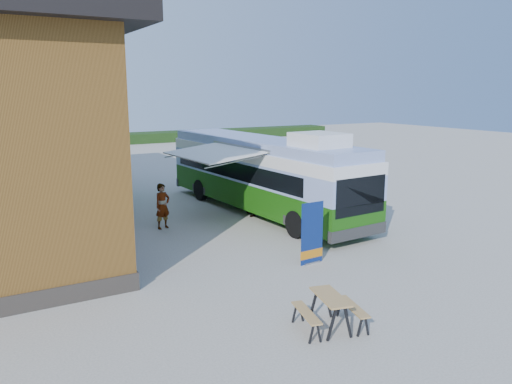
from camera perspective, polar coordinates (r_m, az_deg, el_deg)
ground at (r=17.09m, az=8.12°, el=-6.82°), size 100.00×100.00×0.00m
hedge at (r=54.06m, az=-10.27°, el=6.25°), size 40.00×3.00×1.00m
bus at (r=22.04m, az=0.67°, el=2.33°), size 3.35×12.49×3.80m
awning at (r=20.62m, az=-4.42°, el=4.31°), size 3.00×4.53×0.53m
banner at (r=15.72m, az=6.41°, el=-5.33°), size 0.86×0.22×1.98m
picnic_table at (r=11.70m, az=8.47°, el=-12.57°), size 1.67×1.55×0.80m
person_a at (r=19.87m, az=-10.63°, el=-1.60°), size 0.75×0.61×1.80m
person_b at (r=21.46m, az=-0.66°, el=-0.28°), size 0.99×1.11×1.89m
slurry_tanker at (r=25.40m, az=-17.75°, el=2.21°), size 3.33×6.68×2.55m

